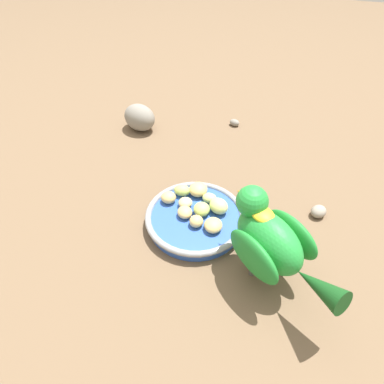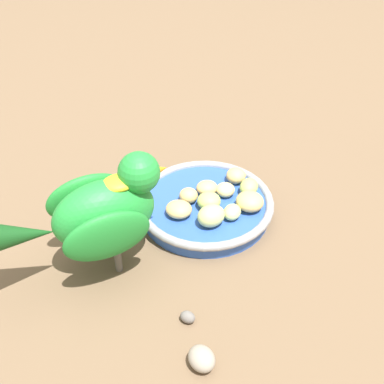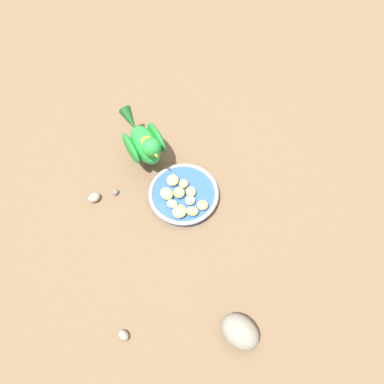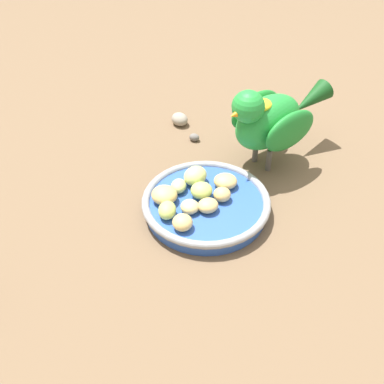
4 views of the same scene
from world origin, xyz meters
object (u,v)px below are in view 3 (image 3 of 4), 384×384
(pebble_2, at_px, (94,197))
(rock_large, at_px, (240,332))
(apple_piece_2, at_px, (179,193))
(parrot, at_px, (145,143))
(apple_piece_8, at_px, (184,184))
(apple_piece_9, at_px, (180,211))
(apple_piece_1, at_px, (173,180))
(apple_piece_6, at_px, (192,211))
(apple_piece_3, at_px, (203,205))
(apple_piece_5, at_px, (190,200))
(apple_piece_7, at_px, (167,194))
(apple_piece_0, at_px, (191,192))
(apple_piece_4, at_px, (172,204))
(pebble_0, at_px, (123,335))
(pebble_1, at_px, (116,192))
(feeding_bowl, at_px, (184,195))

(pebble_2, bearing_deg, rock_large, -111.54)
(apple_piece_2, height_order, parrot, parrot)
(apple_piece_8, height_order, apple_piece_9, apple_piece_9)
(apple_piece_1, height_order, apple_piece_2, apple_piece_2)
(apple_piece_6, distance_m, pebble_2, 0.27)
(apple_piece_2, bearing_deg, apple_piece_1, 45.59)
(apple_piece_3, distance_m, apple_piece_8, 0.08)
(apple_piece_1, bearing_deg, rock_large, -136.52)
(apple_piece_1, relative_size, rock_large, 0.40)
(apple_piece_5, relative_size, apple_piece_7, 0.71)
(apple_piece_9, bearing_deg, apple_piece_0, -4.73)
(apple_piece_3, bearing_deg, apple_piece_4, 108.00)
(apple_piece_0, relative_size, pebble_0, 1.10)
(apple_piece_2, distance_m, apple_piece_9, 0.05)
(apple_piece_6, bearing_deg, pebble_2, 100.36)
(apple_piece_6, height_order, apple_piece_8, apple_piece_6)
(pebble_0, bearing_deg, apple_piece_7, 7.55)
(rock_large, distance_m, pebble_0, 0.25)
(apple_piece_0, height_order, apple_piece_1, same)
(apple_piece_1, xyz_separation_m, pebble_1, (-0.08, 0.13, -0.02))
(apple_piece_5, bearing_deg, rock_large, -140.07)
(apple_piece_7, relative_size, rock_large, 0.42)
(apple_piece_8, distance_m, apple_piece_9, 0.08)
(pebble_2, bearing_deg, apple_piece_8, -61.19)
(pebble_1, bearing_deg, apple_piece_8, -64.69)
(apple_piece_9, bearing_deg, apple_piece_4, 62.27)
(apple_piece_4, height_order, apple_piece_8, apple_piece_8)
(apple_piece_7, distance_m, apple_piece_9, 0.06)
(apple_piece_2, height_order, apple_piece_4, apple_piece_2)
(apple_piece_6, bearing_deg, apple_piece_5, 30.53)
(apple_piece_3, relative_size, apple_piece_9, 0.77)
(apple_piece_5, bearing_deg, apple_piece_1, 59.31)
(apple_piece_0, height_order, apple_piece_4, same)
(apple_piece_0, height_order, apple_piece_8, apple_piece_8)
(apple_piece_3, xyz_separation_m, rock_large, (-0.25, -0.18, 0.00))
(apple_piece_4, xyz_separation_m, apple_piece_7, (0.02, 0.02, 0.00))
(feeding_bowl, bearing_deg, parrot, 63.18)
(apple_piece_0, height_order, pebble_0, apple_piece_0)
(feeding_bowl, distance_m, apple_piece_4, 0.05)
(apple_piece_2, height_order, pebble_1, apple_piece_2)
(apple_piece_7, height_order, pebble_0, apple_piece_7)
(rock_large, relative_size, pebble_0, 3.26)
(feeding_bowl, distance_m, parrot, 0.17)
(apple_piece_0, bearing_deg, apple_piece_5, -162.77)
(apple_piece_2, bearing_deg, apple_piece_5, -104.53)
(apple_piece_8, distance_m, pebble_2, 0.24)
(apple_piece_9, bearing_deg, rock_large, -133.54)
(apple_piece_1, xyz_separation_m, pebble_0, (-0.39, -0.05, -0.02))
(apple_piece_5, bearing_deg, parrot, 61.69)
(apple_piece_2, height_order, pebble_0, apple_piece_2)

